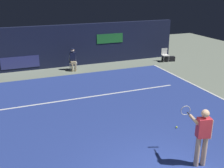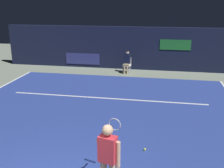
# 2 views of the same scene
# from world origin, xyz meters

# --- Properties ---
(ground_plane) EXTENTS (31.38, 31.38, 0.00)m
(ground_plane) POSITION_xyz_m (0.00, 4.60, 0.00)
(ground_plane) COLOR gray
(court_surface) EXTENTS (10.94, 11.19, 0.01)m
(court_surface) POSITION_xyz_m (0.00, 4.60, 0.01)
(court_surface) COLOR navy
(court_surface) RESTS_ON ground
(line_service) EXTENTS (8.53, 0.10, 0.01)m
(line_service) POSITION_xyz_m (0.00, 6.56, 0.01)
(line_service) COLOR white
(line_service) RESTS_ON court_surface
(back_wall) EXTENTS (15.21, 0.33, 2.60)m
(back_wall) POSITION_xyz_m (-0.00, 12.15, 1.30)
(back_wall) COLOR #141933
(back_wall) RESTS_ON ground
(tennis_player) EXTENTS (0.51, 1.02, 1.73)m
(tennis_player) POSITION_xyz_m (1.29, 0.55, 0.99)
(tennis_player) COLOR #DBAD89
(tennis_player) RESTS_ON ground
(line_judge_on_chair) EXTENTS (0.49, 0.56, 1.32)m
(line_judge_on_chair) POSITION_xyz_m (0.31, 11.06, 0.69)
(line_judge_on_chair) COLOR white
(line_judge_on_chair) RESTS_ON ground
(tennis_ball) EXTENTS (0.07, 0.07, 0.07)m
(tennis_ball) POSITION_xyz_m (1.93, 2.59, 0.05)
(tennis_ball) COLOR #CCE033
(tennis_ball) RESTS_ON court_surface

